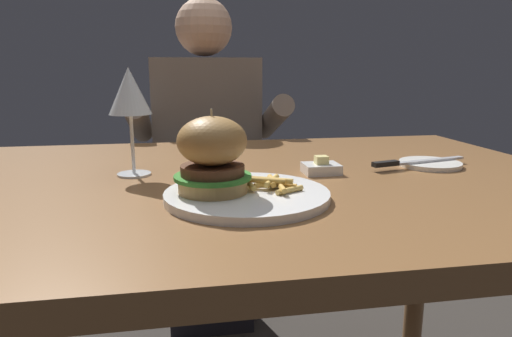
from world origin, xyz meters
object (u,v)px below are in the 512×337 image
burger_sandwich (212,155)px  diner_person (207,178)px  butter_dish (321,167)px  main_plate (247,195)px  bread_plate (430,164)px  table_knife (412,162)px  wine_glass (129,94)px

burger_sandwich → diner_person: 0.91m
burger_sandwich → butter_dish: bearing=33.8°
main_plate → burger_sandwich: size_ratio=2.02×
bread_plate → table_knife: bearing=-166.6°
main_plate → wine_glass: wine_glass is taller
main_plate → diner_person: 0.90m
bread_plate → diner_person: 0.84m
main_plate → wine_glass: bearing=133.2°
table_knife → diner_person: (-0.39, 0.71, -0.19)m
main_plate → butter_dish: size_ratio=3.76×
burger_sandwich → wine_glass: wine_glass is taller
burger_sandwich → wine_glass: (-0.14, 0.20, 0.09)m
table_knife → burger_sandwich: bearing=-159.1°
main_plate → table_knife: 0.42m
table_knife → butter_dish: butter_dish is taller
bread_plate → diner_person: diner_person is taller
burger_sandwich → butter_dish: 0.28m
bread_plate → main_plate: bearing=-156.9°
main_plate → diner_person: (-0.01, 0.88, -0.18)m
diner_person → bread_plate: bearing=-58.0°
wine_glass → table_knife: bearing=-3.6°
bread_plate → table_knife: (-0.05, -0.01, 0.01)m
wine_glass → butter_dish: size_ratio=2.95×
butter_dish → diner_person: 0.77m
burger_sandwich → table_knife: (0.43, 0.17, -0.06)m
wine_glass → butter_dish: wine_glass is taller
table_knife → bread_plate: bearing=13.4°
main_plate → diner_person: bearing=90.5°
wine_glass → bread_plate: wine_glass is taller
table_knife → diner_person: size_ratio=0.20×
bread_plate → wine_glass: bearing=177.8°
butter_dish → wine_glass: bearing=172.6°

